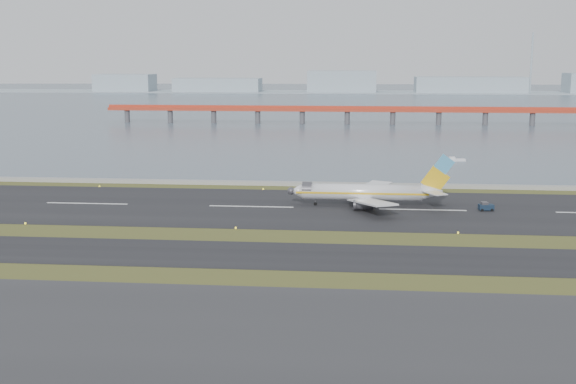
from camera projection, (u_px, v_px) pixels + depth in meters
The scene contains 11 objects.
ground at pixel (230, 238), 140.93m from camera, with size 1000.00×1000.00×0.00m, color #344317.
apron_strip at pixel (151, 349), 87.08m from camera, with size 1000.00×50.00×0.10m, color #2C2C2E.
taxiway_strip at pixel (218, 254), 129.18m from camera, with size 1000.00×18.00×0.10m, color black.
runway_strip at pixel (251, 207), 170.29m from camera, with size 1000.00×45.00×0.10m, color black.
seawall at pixel (267, 183), 199.58m from camera, with size 1000.00×2.50×1.00m, color gray.
bay_water at pixel (326, 101), 591.27m from camera, with size 1400.00×800.00×1.30m, color #475666.
red_pier at pixel (347, 110), 382.54m from camera, with size 260.00×5.00×10.20m.
far_shoreline at pixel (345, 86), 745.56m from camera, with size 1400.00×80.00×60.50m.
airliner at pixel (368, 192), 169.99m from camera, with size 38.52×32.89×12.80m.
pushback_tug at pixel (486, 207), 165.58m from camera, with size 3.53×2.34×2.13m.
workboat_near at pixel (455, 160), 245.98m from camera, with size 6.66×3.20×1.55m.
Camera 1 is at (24.02, -135.28, 34.58)m, focal length 45.00 mm.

